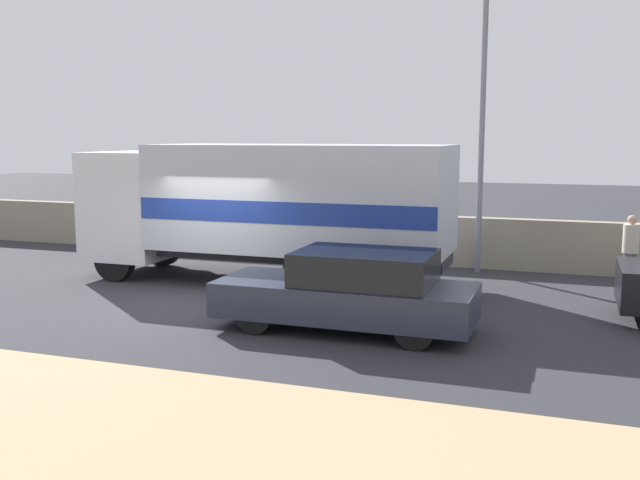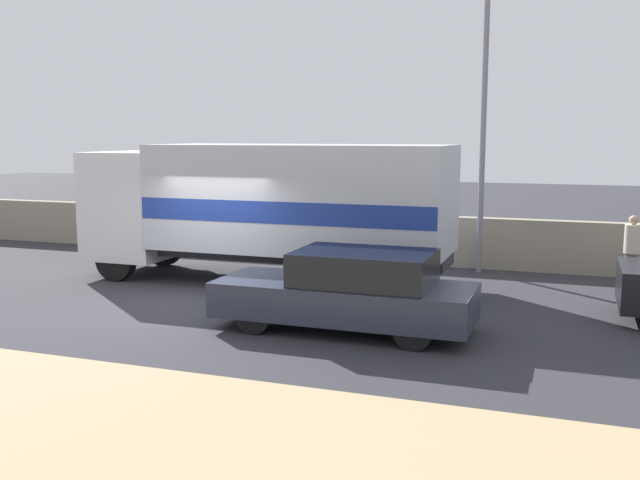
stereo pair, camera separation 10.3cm
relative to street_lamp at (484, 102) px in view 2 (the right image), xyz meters
The scene contains 6 objects.
ground_plane 8.54m from the street_lamp, 132.50° to the right, with size 80.00×80.00×0.00m, color #2D2D33.
stone_wall_backdrop 6.17m from the street_lamp, behind, with size 60.00×0.35×1.29m.
street_lamp is the anchor object (origin of this frame).
box_truck 5.75m from the street_lamp, 146.44° to the right, with size 8.50×2.61×3.16m.
car_hatchback 7.26m from the street_lamp, 102.76° to the right, with size 4.46×1.72×1.41m.
pedestrian 4.81m from the street_lamp, 11.43° to the right, with size 0.35×0.35×1.62m.
Camera 2 is at (7.20, -12.22, 3.36)m, focal length 40.00 mm.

